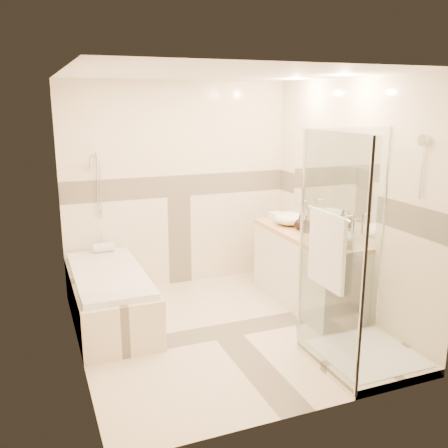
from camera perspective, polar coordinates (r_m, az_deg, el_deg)
name	(u,v)px	position (r m, az deg, el deg)	size (l,w,h in m)	color
room	(229,209)	(4.78, 0.56, 1.74)	(2.82, 3.02, 2.52)	beige
bathtub	(110,294)	(5.38, -12.94, -7.82)	(0.75, 1.70, 0.56)	beige
vanity	(307,269)	(5.72, 9.43, -5.04)	(0.58, 1.62, 0.85)	white
shower_enclosure	(354,308)	(4.56, 14.59, -9.30)	(0.96, 0.93, 2.04)	beige
vessel_sink_near	(290,218)	(5.89, 7.55, 0.65)	(0.38, 0.38, 0.15)	white
vessel_sink_far	(334,237)	(5.14, 12.44, -1.45)	(0.41, 0.41, 0.16)	white
faucet_near	(306,209)	(5.98, 9.38, 1.66)	(0.12, 0.03, 0.29)	silver
faucet_far	(352,226)	(5.24, 14.44, -0.25)	(0.12, 0.03, 0.30)	silver
amenity_bottle_a	(306,224)	(5.59, 9.33, 0.03)	(0.08, 0.09, 0.19)	black
amenity_bottle_b	(300,222)	(5.68, 8.74, 0.23)	(0.14, 0.14, 0.17)	black
folded_towels	(279,216)	(6.13, 6.27, 0.88)	(0.15, 0.25, 0.08)	white
rolled_towel	(104,248)	(5.94, -13.60, -2.64)	(0.11, 0.11, 0.24)	white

